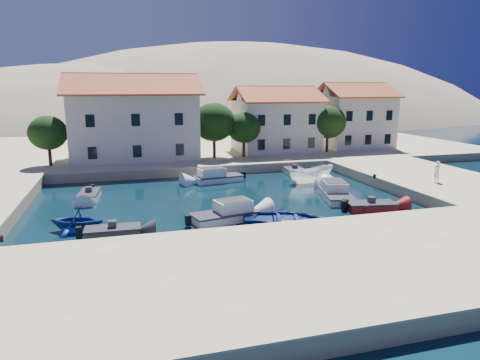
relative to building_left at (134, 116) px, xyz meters
name	(u,v)px	position (x,y,z in m)	size (l,w,h in m)	color
ground	(256,239)	(6.00, -28.00, -5.94)	(400.00, 400.00, 0.00)	black
quay_south	(295,271)	(6.00, -34.00, -5.44)	(52.00, 12.00, 1.00)	tan
quay_east	(427,180)	(26.50, -18.00, -5.44)	(11.00, 20.00, 1.00)	tan
quay_north	(189,148)	(8.00, 10.00, -5.44)	(80.00, 36.00, 1.00)	tan
hills	(204,180)	(26.64, 95.62, -29.34)	(254.00, 176.00, 99.00)	gray
building_left	(134,116)	(0.00, 0.00, 0.00)	(14.70, 9.45, 9.70)	beige
building_mid	(276,118)	(18.00, 1.00, -0.71)	(10.50, 8.40, 8.30)	beige
building_right	(354,115)	(30.00, 2.00, -0.46)	(9.45, 8.40, 8.80)	beige
trees	(227,125)	(10.51, -2.54, -1.10)	(37.30, 5.30, 6.45)	#382314
bollards	(277,202)	(8.80, -24.13, -4.79)	(29.36, 9.56, 0.30)	black
motorboat_grey_sw	(113,232)	(-2.52, -25.08, -5.64)	(3.46, 1.63, 1.25)	#2E2E33
cabin_cruiser_south	(225,214)	(5.03, -23.82, -5.46)	(5.02, 2.97, 1.60)	white
rowboat_south	(284,225)	(8.68, -25.80, -5.94)	(3.94, 5.51, 1.14)	navy
motorboat_red_se	(371,206)	(16.39, -24.28, -5.64)	(3.90, 2.24, 1.25)	maroon
cabin_cruiser_east	(336,194)	(15.42, -20.53, -5.46)	(3.45, 5.73, 1.60)	white
boat_east	(311,183)	(16.09, -14.26, -5.94)	(1.81, 4.82, 1.86)	white
motorboat_white_ne	(295,172)	(16.22, -9.83, -5.64)	(2.25, 4.13, 1.25)	white
rowboat_west	(78,231)	(-4.76, -23.33, -5.94)	(3.01, 3.49, 1.84)	navy
motorboat_white_west	(89,196)	(-4.50, -14.86, -5.64)	(1.87, 3.61, 1.25)	white
cabin_cruiser_north	(218,177)	(7.42, -11.23, -5.46)	(5.08, 2.78, 1.60)	white
pedestrian	(437,172)	(24.86, -21.09, -3.99)	(0.69, 0.45, 1.88)	white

